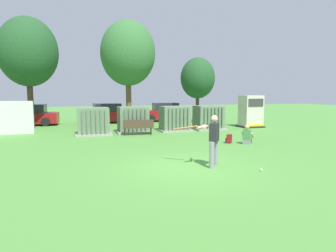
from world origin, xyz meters
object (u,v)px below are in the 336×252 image
(generator_enclosure, at_px, (251,112))
(park_bench, at_px, (138,126))
(backpack, at_px, (229,139))
(transformer_west, at_px, (93,122))
(seated_spectator, at_px, (247,136))
(parked_car_leftmost, at_px, (30,116))
(transformer_mid_east, at_px, (175,119))
(transformer_mid_west, at_px, (133,120))
(parked_car_left_of_center, at_px, (106,114))
(batter, at_px, (212,138))
(sports_ball, at_px, (261,170))
(transformer_east, at_px, (209,118))
(parked_car_right_of_center, at_px, (164,113))

(generator_enclosure, height_order, park_bench, generator_enclosure)
(backpack, bearing_deg, transformer_west, 140.88)
(seated_spectator, bearing_deg, parked_car_leftmost, 132.86)
(transformer_mid_east, height_order, backpack, transformer_mid_east)
(park_bench, distance_m, seated_spectator, 6.38)
(transformer_mid_west, height_order, backpack, transformer_mid_west)
(transformer_mid_west, height_order, parked_car_left_of_center, same)
(backpack, bearing_deg, park_bench, 131.93)
(batter, bearing_deg, seated_spectator, 44.46)
(backpack, bearing_deg, batter, -125.68)
(generator_enclosure, bearing_deg, batter, -128.81)
(generator_enclosure, relative_size, sports_ball, 25.56)
(transformer_west, relative_size, transformer_mid_east, 1.00)
(batter, relative_size, sports_ball, 19.33)
(batter, bearing_deg, transformer_mid_west, 95.64)
(transformer_mid_west, bearing_deg, transformer_east, 0.16)
(transformer_west, height_order, parked_car_leftmost, same)
(transformer_mid_west, relative_size, generator_enclosure, 0.91)
(sports_ball, bearing_deg, transformer_mid_west, 101.72)
(transformer_mid_west, relative_size, parked_car_left_of_center, 0.49)
(park_bench, bearing_deg, parked_car_leftmost, 131.99)
(transformer_west, distance_m, backpack, 8.06)
(generator_enclosure, xyz_separation_m, parked_car_left_of_center, (-9.74, 6.27, -0.38))
(transformer_east, distance_m, parked_car_left_of_center, 9.07)
(transformer_mid_west, xyz_separation_m, parked_car_right_of_center, (4.07, 6.71, -0.04))
(park_bench, relative_size, backpack, 4.16)
(batter, xyz_separation_m, parked_car_leftmost, (-7.71, 15.74, -0.22))
(batter, bearing_deg, sports_ball, -39.88)
(batter, relative_size, parked_car_right_of_center, 0.41)
(generator_enclosure, relative_size, backpack, 5.23)
(transformer_west, xyz_separation_m, sports_ball, (4.60, -10.09, -0.74))
(generator_enclosure, height_order, backpack, generator_enclosure)
(transformer_mid_east, xyz_separation_m, backpack, (1.03, -5.32, -0.57))
(transformer_mid_east, xyz_separation_m, sports_ball, (-0.60, -10.33, -0.74))
(sports_ball, height_order, backpack, backpack)
(transformer_mid_east, height_order, transformer_east, same)
(transformer_west, xyz_separation_m, backpack, (6.24, -5.07, -0.57))
(transformer_east, xyz_separation_m, parked_car_left_of_center, (-6.24, 6.59, -0.04))
(park_bench, relative_size, parked_car_left_of_center, 0.42)
(transformer_mid_east, xyz_separation_m, parked_car_leftmost, (-9.54, 6.44, -0.04))
(transformer_west, xyz_separation_m, transformer_mid_east, (5.21, 0.24, 0.00))
(transformer_east, bearing_deg, transformer_mid_east, -178.59)
(transformer_mid_east, relative_size, backpack, 4.77)
(generator_enclosure, relative_size, parked_car_leftmost, 0.53)
(parked_car_right_of_center, bearing_deg, seated_spectator, -87.88)
(backpack, bearing_deg, parked_car_left_of_center, 111.91)
(transformer_mid_east, relative_size, parked_car_leftmost, 0.49)
(generator_enclosure, distance_m, parked_car_leftmost, 16.64)
(backpack, bearing_deg, transformer_mid_east, 100.95)
(transformer_mid_east, bearing_deg, parked_car_left_of_center, 119.65)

